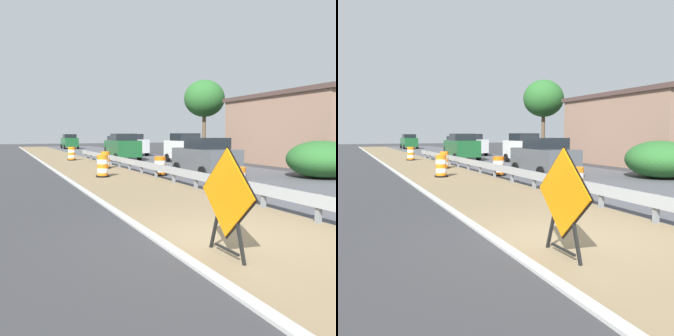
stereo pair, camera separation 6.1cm
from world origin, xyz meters
The scene contains 18 objects.
ground_plane centered at (0.00, 0.00, 0.00)m, with size 160.00×160.00×0.00m, color #333335.
median_dirt_strip centered at (0.89, 0.00, 0.00)m, with size 4.19×120.00×0.01m, color #7F6B4C.
curb_near_edge centered at (-1.30, 0.00, 0.00)m, with size 0.20×120.00×0.11m, color #ADADA8.
warning_sign_diamond centered at (-0.56, -0.71, 1.05)m, with size 0.06×1.65×1.96m.
traffic_barrel_nearest centered at (3.63, 4.76, 0.43)m, with size 0.75×0.75×0.97m.
traffic_barrel_close centered at (3.38, 11.16, 0.44)m, with size 0.74×0.74×0.99m.
traffic_barrel_mid centered at (0.50, 11.79, 0.51)m, with size 0.67×0.67×1.12m.
traffic_barrel_far centered at (1.83, 16.17, 0.48)m, with size 0.67×0.67×1.06m.
traffic_barrel_farther centered at (1.18, 24.31, 0.50)m, with size 0.72×0.72×1.10m.
car_lead_near_lane centered at (5.25, 49.17, 1.08)m, with size 2.17×4.18×2.17m.
car_trailing_near_lane centered at (8.57, 18.14, 1.11)m, with size 2.09×4.04×2.23m.
car_lead_far_lane centered at (5.45, 10.04, 0.99)m, with size 2.10×4.07×1.97m.
car_mid_far_lane centered at (8.34, 35.26, 0.97)m, with size 2.09×4.19×1.95m.
car_trailing_far_lane centered at (5.17, 22.92, 1.10)m, with size 2.28×4.32×2.20m.
car_distant_a centered at (8.11, 28.90, 1.09)m, with size 2.21×4.39×2.19m.
roadside_shop_near centered at (16.08, 13.51, 2.51)m, with size 7.58×10.68×4.99m.
bush_roadside centered at (10.18, 6.88, 0.92)m, with size 3.36×3.36×1.84m, color #286028.
tree_roadside centered at (14.14, 24.83, 5.61)m, with size 3.98×3.98×7.43m.
Camera 2 is at (-4.04, -5.90, 2.15)m, focal length 38.36 mm.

